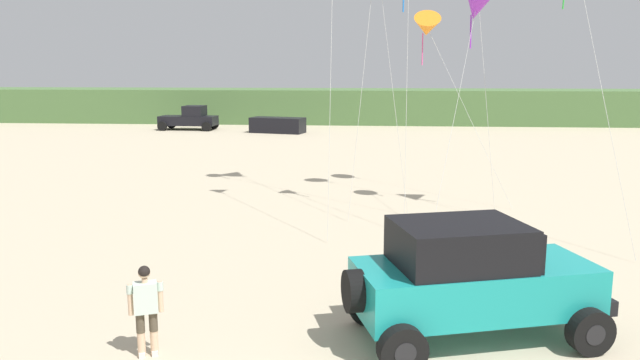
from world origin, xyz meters
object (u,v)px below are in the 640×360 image
at_px(distant_sedan, 278,125).
at_px(kite_purple_stunt, 427,27).
at_px(person_watching, 146,306).
at_px(jeep, 471,278).
at_px(kite_orange_streamer, 476,6).
at_px(distant_pickup, 190,118).

relative_size(distant_sedan, kite_purple_stunt, 0.57).
distance_m(person_watching, kite_purple_stunt, 18.06).
distance_m(jeep, kite_orange_streamer, 12.37).
relative_size(jeep, kite_orange_streamer, 0.65).
xyz_separation_m(person_watching, distant_sedan, (-3.45, 37.85, -0.34)).
distance_m(jeep, person_watching, 5.90).
bearing_deg(jeep, distant_sedan, 104.13).
bearing_deg(distant_sedan, distant_pickup, -179.14).
relative_size(person_watching, distant_sedan, 0.40).
xyz_separation_m(jeep, kite_orange_streamer, (1.59, 10.77, 5.88)).
bearing_deg(distant_sedan, kite_orange_streamer, -53.60).
height_order(person_watching, kite_purple_stunt, kite_purple_stunt).
xyz_separation_m(jeep, kite_purple_stunt, (0.30, 14.81, 5.47)).
xyz_separation_m(jeep, distant_pickup, (-16.77, 38.38, -0.26)).
height_order(distant_pickup, kite_purple_stunt, kite_purple_stunt).
distance_m(distant_pickup, kite_purple_stunt, 29.66).
bearing_deg(jeep, person_watching, -168.29).
bearing_deg(distant_pickup, person_watching, -74.47).
bearing_deg(distant_sedan, jeep, -62.14).
relative_size(jeep, person_watching, 3.01).
xyz_separation_m(distant_pickup, kite_purple_stunt, (17.07, -23.57, 5.73)).
relative_size(person_watching, kite_purple_stunt, 0.23).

